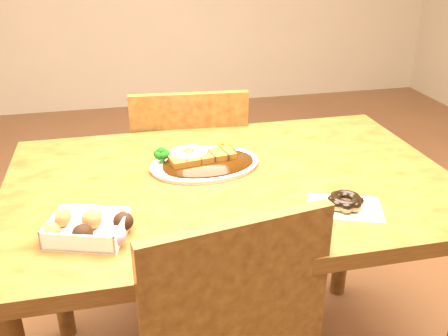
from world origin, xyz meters
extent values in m
cube|color=#4C260F|center=(0.00, 0.00, 0.73)|extent=(1.20, 0.80, 0.04)
cylinder|color=#4C260F|center=(-0.54, 0.34, 0.35)|extent=(0.06, 0.06, 0.71)
cylinder|color=#4C260F|center=(0.54, 0.34, 0.35)|extent=(0.06, 0.06, 0.71)
cube|color=#4C260F|center=(-0.03, 0.60, 0.43)|extent=(0.45, 0.45, 0.04)
cylinder|color=#4C260F|center=(0.15, 0.75, 0.21)|extent=(0.04, 0.04, 0.41)
cylinder|color=#4C260F|center=(-0.19, 0.78, 0.21)|extent=(0.04, 0.04, 0.41)
cylinder|color=#4C260F|center=(0.12, 0.42, 0.21)|extent=(0.04, 0.04, 0.41)
cylinder|color=#4C260F|center=(-0.22, 0.45, 0.21)|extent=(0.04, 0.04, 0.41)
cube|color=#4C260F|center=(-0.05, 0.41, 0.67)|extent=(0.40, 0.06, 0.40)
cube|color=#4C260F|center=(-0.09, -0.41, 0.67)|extent=(0.40, 0.10, 0.40)
ellipsoid|color=white|center=(-0.06, 0.09, 0.76)|extent=(0.33, 0.25, 0.01)
ellipsoid|color=black|center=(-0.05, 0.07, 0.77)|extent=(0.28, 0.21, 0.01)
cube|color=#6B380C|center=(-0.06, 0.09, 0.78)|extent=(0.19, 0.10, 0.02)
ellipsoid|color=white|center=(-0.10, 0.11, 0.79)|extent=(0.11, 0.10, 0.01)
ellipsoid|color=#FFB214|center=(-0.10, 0.11, 0.79)|extent=(0.03, 0.03, 0.02)
cube|color=white|center=(-0.37, -0.21, 0.77)|extent=(0.19, 0.17, 0.04)
ellipsoid|color=brown|center=(-0.45, -0.21, 0.78)|extent=(0.05, 0.05, 0.04)
ellipsoid|color=black|center=(-0.38, -0.24, 0.78)|extent=(0.05, 0.05, 0.04)
ellipsoid|color=pink|center=(-0.31, -0.26, 0.78)|extent=(0.05, 0.05, 0.04)
ellipsoid|color=brown|center=(-0.43, -0.16, 0.78)|extent=(0.05, 0.05, 0.04)
ellipsoid|color=brown|center=(-0.36, -0.18, 0.78)|extent=(0.05, 0.05, 0.04)
ellipsoid|color=black|center=(-0.29, -0.21, 0.78)|extent=(0.05, 0.05, 0.04)
cube|color=silver|center=(0.23, -0.22, 0.75)|extent=(0.21, 0.18, 0.00)
torus|color=olive|center=(0.23, -0.22, 0.77)|extent=(0.11, 0.11, 0.03)
torus|color=black|center=(0.23, -0.22, 0.77)|extent=(0.10, 0.10, 0.02)
camera|label=1|loc=(-0.29, -1.17, 1.35)|focal=40.00mm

